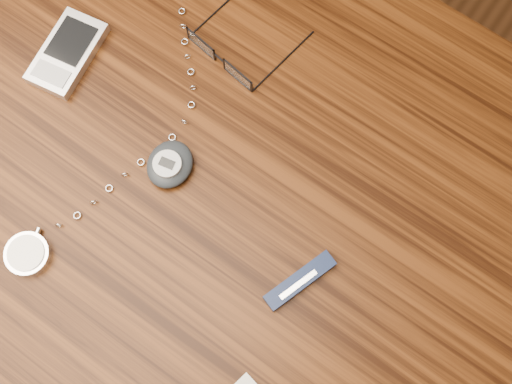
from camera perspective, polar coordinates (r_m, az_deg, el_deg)
ground at (r=1.47m, az=-1.43°, el=-7.90°), size 3.80×3.80×0.00m
desk at (r=0.83m, az=-2.49°, el=-1.27°), size 1.00×0.70×0.75m
eyeglasses at (r=0.79m, az=-2.92°, el=11.96°), size 0.12×0.13×0.02m
pocket_watch at (r=0.75m, az=-18.87°, el=-4.33°), size 0.12×0.38×0.02m
pda_phone at (r=0.82m, az=-16.43°, el=11.77°), size 0.07×0.11×0.02m
pedometer at (r=0.74m, az=-7.68°, el=2.47°), size 0.06×0.07×0.02m
pocket_knife at (r=0.71m, az=3.91°, el=-7.88°), size 0.05×0.09×0.01m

